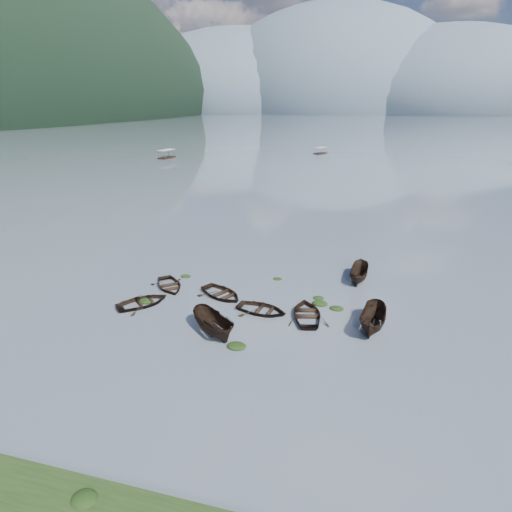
% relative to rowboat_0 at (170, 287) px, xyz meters
% --- Properties ---
extents(ground_plane, '(2400.00, 2400.00, 0.00)m').
position_rel_rowboat_0_xyz_m(ground_plane, '(6.77, -7.58, 0.00)').
color(ground_plane, '#535C68').
extents(haze_mtn_a, '(520.00, 520.00, 280.00)m').
position_rel_rowboat_0_xyz_m(haze_mtn_a, '(-253.23, 892.42, 0.00)').
color(haze_mtn_a, '#475666').
rests_on(haze_mtn_a, ground).
extents(haze_mtn_b, '(520.00, 520.00, 340.00)m').
position_rel_rowboat_0_xyz_m(haze_mtn_b, '(-53.23, 892.42, 0.00)').
color(haze_mtn_b, '#475666').
rests_on(haze_mtn_b, ground).
extents(haze_mtn_c, '(520.00, 520.00, 260.00)m').
position_rel_rowboat_0_xyz_m(haze_mtn_c, '(146.77, 892.42, 0.00)').
color(haze_mtn_c, '#475666').
rests_on(haze_mtn_c, ground).
extents(rowboat_0, '(4.80, 4.93, 0.83)m').
position_rel_rowboat_0_xyz_m(rowboat_0, '(0.00, 0.00, 0.00)').
color(rowboat_0, black).
rests_on(rowboat_0, ground).
extents(rowboat_1, '(4.98, 5.05, 0.86)m').
position_rel_rowboat_0_xyz_m(rowboat_1, '(-0.62, -3.52, 0.00)').
color(rowboat_1, black).
rests_on(rowboat_1, ground).
extents(rowboat_2, '(4.67, 4.35, 1.80)m').
position_rel_rowboat_0_xyz_m(rowboat_2, '(6.45, -6.19, 0.00)').
color(rowboat_2, black).
rests_on(rowboat_2, ground).
extents(rowboat_3, '(4.03, 4.96, 0.91)m').
position_rel_rowboat_0_xyz_m(rowboat_3, '(12.49, -2.14, 0.00)').
color(rowboat_3, black).
rests_on(rowboat_3, ground).
extents(rowboat_4, '(4.49, 3.55, 0.84)m').
position_rel_rowboat_0_xyz_m(rowboat_4, '(8.96, -2.32, 0.00)').
color(rowboat_4, black).
rests_on(rowboat_4, ground).
extents(rowboat_5, '(2.41, 4.82, 1.78)m').
position_rel_rowboat_0_xyz_m(rowboat_5, '(17.29, -2.75, 0.00)').
color(rowboat_5, black).
rests_on(rowboat_5, ground).
extents(rowboat_6, '(5.25, 4.82, 0.89)m').
position_rel_rowboat_0_xyz_m(rowboat_6, '(5.02, -0.47, 0.00)').
color(rowboat_6, black).
rests_on(rowboat_6, ground).
extents(rowboat_8, '(1.98, 4.28, 1.60)m').
position_rel_rowboat_0_xyz_m(rowboat_8, '(16.13, 5.84, 0.00)').
color(rowboat_8, black).
rests_on(rowboat_8, ground).
extents(weed_clump_0, '(1.21, 0.99, 0.26)m').
position_rel_rowboat_0_xyz_m(weed_clump_0, '(-0.61, -3.00, 0.00)').
color(weed_clump_0, black).
rests_on(weed_clump_0, ground).
extents(weed_clump_1, '(0.99, 0.79, 0.22)m').
position_rel_rowboat_0_xyz_m(weed_clump_1, '(6.80, -4.79, 0.00)').
color(weed_clump_1, black).
rests_on(weed_clump_1, ground).
extents(weed_clump_2, '(1.31, 1.05, 0.28)m').
position_rel_rowboat_0_xyz_m(weed_clump_2, '(8.48, -7.41, 0.00)').
color(weed_clump_2, black).
rests_on(weed_clump_2, ground).
extents(weed_clump_3, '(0.92, 0.78, 0.20)m').
position_rel_rowboat_0_xyz_m(weed_clump_3, '(13.01, 1.13, 0.00)').
color(weed_clump_3, black).
rests_on(weed_clump_3, ground).
extents(weed_clump_4, '(1.11, 0.88, 0.23)m').
position_rel_rowboat_0_xyz_m(weed_clump_4, '(14.60, -0.36, 0.00)').
color(weed_clump_4, black).
rests_on(weed_clump_4, ground).
extents(weed_clump_5, '(0.99, 0.80, 0.21)m').
position_rel_rowboat_0_xyz_m(weed_clump_5, '(0.42, 2.55, 0.00)').
color(weed_clump_5, black).
rests_on(weed_clump_5, ground).
extents(weed_clump_6, '(0.85, 0.70, 0.18)m').
position_rel_rowboat_0_xyz_m(weed_clump_6, '(8.89, 4.16, 0.00)').
color(weed_clump_6, black).
rests_on(weed_clump_6, ground).
extents(weed_clump_7, '(1.26, 1.01, 0.28)m').
position_rel_rowboat_0_xyz_m(weed_clump_7, '(13.23, 0.13, 0.00)').
color(weed_clump_7, black).
rests_on(weed_clump_7, ground).
extents(pontoon_left, '(3.26, 6.54, 2.42)m').
position_rel_rowboat_0_xyz_m(pontoon_left, '(-41.62, 83.86, 0.00)').
color(pontoon_left, black).
rests_on(pontoon_left, ground).
extents(pontoon_centre, '(4.22, 5.53, 1.96)m').
position_rel_rowboat_0_xyz_m(pontoon_centre, '(2.26, 107.45, 0.00)').
color(pontoon_centre, black).
rests_on(pontoon_centre, ground).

